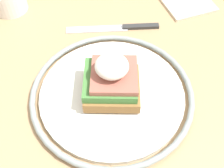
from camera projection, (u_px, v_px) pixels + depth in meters
The scene contains 5 objects.
dining_table at pixel (126, 118), 0.62m from camera, with size 1.00×0.69×0.77m.
plate at pixel (112, 94), 0.48m from camera, with size 0.28×0.28×0.02m.
sandwich at pixel (112, 80), 0.45m from camera, with size 0.09×0.09×0.08m.
knife at pixel (120, 28), 0.59m from camera, with size 0.03×0.20×0.01m.
napkin at pixel (186, 1), 0.64m from camera, with size 0.11×0.11×0.01m, color beige.
Camera 1 is at (-0.31, 0.03, 1.17)m, focal length 45.00 mm.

